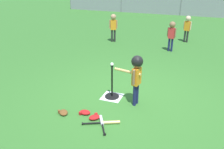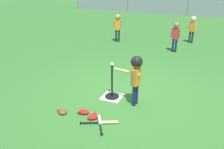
{
  "view_description": "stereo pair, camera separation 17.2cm",
  "coord_description": "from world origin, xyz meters",
  "px_view_note": "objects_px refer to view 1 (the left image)",
  "views": [
    {
      "loc": [
        1.35,
        -4.53,
        2.59
      ],
      "look_at": [
        -0.29,
        -0.16,
        0.55
      ],
      "focal_mm": 37.8,
      "sensor_mm": 36.0,
      "label": 1
    },
    {
      "loc": [
        1.51,
        -4.47,
        2.59
      ],
      "look_at": [
        -0.29,
        -0.16,
        0.55
      ],
      "focal_mm": 37.8,
      "sensor_mm": 36.0,
      "label": 2
    }
  ],
  "objects_px": {
    "spare_bat_wood": "(107,122)",
    "glove_tossed_aside": "(85,112)",
    "batter_child": "(136,70)",
    "spare_bat_silver": "(102,122)",
    "fielder_deep_left": "(187,25)",
    "baseball_on_tee": "(112,64)",
    "batting_tee": "(112,92)",
    "fielder_deep_center": "(172,32)",
    "glove_near_bats": "(63,112)",
    "glove_by_plate": "(95,117)",
    "fielder_near_left": "(113,24)"
  },
  "relations": [
    {
      "from": "batting_tee",
      "to": "fielder_near_left",
      "type": "relative_size",
      "value": 0.69
    },
    {
      "from": "fielder_near_left",
      "to": "fielder_deep_center",
      "type": "relative_size",
      "value": 1.04
    },
    {
      "from": "batting_tee",
      "to": "fielder_deep_center",
      "type": "xyz_separation_m",
      "value": [
        0.75,
        3.85,
        0.55
      ]
    },
    {
      "from": "fielder_deep_center",
      "to": "batter_child",
      "type": "bearing_deg",
      "value": -92.59
    },
    {
      "from": "spare_bat_wood",
      "to": "glove_by_plate",
      "type": "height_order",
      "value": "glove_by_plate"
    },
    {
      "from": "batting_tee",
      "to": "batter_child",
      "type": "xyz_separation_m",
      "value": [
        0.57,
        -0.12,
        0.65
      ]
    },
    {
      "from": "batting_tee",
      "to": "spare_bat_wood",
      "type": "relative_size",
      "value": 1.14
    },
    {
      "from": "glove_by_plate",
      "to": "glove_near_bats",
      "type": "bearing_deg",
      "value": -173.99
    },
    {
      "from": "fielder_near_left",
      "to": "spare_bat_silver",
      "type": "height_order",
      "value": "fielder_near_left"
    },
    {
      "from": "fielder_deep_left",
      "to": "fielder_near_left",
      "type": "bearing_deg",
      "value": -160.47
    },
    {
      "from": "batter_child",
      "to": "fielder_deep_left",
      "type": "xyz_separation_m",
      "value": [
        0.6,
        5.39,
        -0.1
      ]
    },
    {
      "from": "baseball_on_tee",
      "to": "glove_by_plate",
      "type": "relative_size",
      "value": 0.27
    },
    {
      "from": "baseball_on_tee",
      "to": "glove_tossed_aside",
      "type": "bearing_deg",
      "value": -107.18
    },
    {
      "from": "batting_tee",
      "to": "spare_bat_wood",
      "type": "distance_m",
      "value": 1.04
    },
    {
      "from": "fielder_near_left",
      "to": "spare_bat_wood",
      "type": "relative_size",
      "value": 1.66
    },
    {
      "from": "batter_child",
      "to": "fielder_near_left",
      "type": "relative_size",
      "value": 0.99
    },
    {
      "from": "fielder_deep_left",
      "to": "spare_bat_silver",
      "type": "relative_size",
      "value": 2.0
    },
    {
      "from": "batter_child",
      "to": "spare_bat_silver",
      "type": "distance_m",
      "value": 1.23
    },
    {
      "from": "baseball_on_tee",
      "to": "glove_by_plate",
      "type": "distance_m",
      "value": 1.19
    },
    {
      "from": "spare_bat_silver",
      "to": "baseball_on_tee",
      "type": "bearing_deg",
      "value": 100.26
    },
    {
      "from": "batting_tee",
      "to": "spare_bat_wood",
      "type": "height_order",
      "value": "batting_tee"
    },
    {
      "from": "spare_bat_silver",
      "to": "glove_by_plate",
      "type": "distance_m",
      "value": 0.22
    },
    {
      "from": "fielder_near_left",
      "to": "fielder_deep_center",
      "type": "xyz_separation_m",
      "value": [
        2.31,
        -0.45,
        -0.03
      ]
    },
    {
      "from": "fielder_deep_center",
      "to": "spare_bat_wood",
      "type": "height_order",
      "value": "fielder_deep_center"
    },
    {
      "from": "glove_tossed_aside",
      "to": "fielder_deep_left",
      "type": "bearing_deg",
      "value": 76.88
    },
    {
      "from": "glove_by_plate",
      "to": "fielder_near_left",
      "type": "bearing_deg",
      "value": 106.56
    },
    {
      "from": "spare_bat_silver",
      "to": "glove_near_bats",
      "type": "height_order",
      "value": "glove_near_bats"
    },
    {
      "from": "fielder_deep_center",
      "to": "glove_near_bats",
      "type": "bearing_deg",
      "value": -106.15
    },
    {
      "from": "batting_tee",
      "to": "fielder_deep_center",
      "type": "relative_size",
      "value": 0.72
    },
    {
      "from": "spare_bat_wood",
      "to": "glove_near_bats",
      "type": "xyz_separation_m",
      "value": [
        -0.93,
        0.01,
        0.01
      ]
    },
    {
      "from": "fielder_deep_center",
      "to": "baseball_on_tee",
      "type": "bearing_deg",
      "value": -100.96
    },
    {
      "from": "spare_bat_wood",
      "to": "glove_tossed_aside",
      "type": "height_order",
      "value": "glove_tossed_aside"
    },
    {
      "from": "spare_bat_silver",
      "to": "batter_child",
      "type": "bearing_deg",
      "value": 67.11
    },
    {
      "from": "batter_child",
      "to": "glove_tossed_aside",
      "type": "height_order",
      "value": "batter_child"
    },
    {
      "from": "glove_near_bats",
      "to": "glove_by_plate",
      "type": "bearing_deg",
      "value": 6.01
    },
    {
      "from": "batting_tee",
      "to": "fielder_deep_left",
      "type": "height_order",
      "value": "fielder_deep_left"
    },
    {
      "from": "glove_tossed_aside",
      "to": "baseball_on_tee",
      "type": "bearing_deg",
      "value": 72.82
    },
    {
      "from": "batter_child",
      "to": "fielder_deep_left",
      "type": "relative_size",
      "value": 1.04
    },
    {
      "from": "baseball_on_tee",
      "to": "batting_tee",
      "type": "bearing_deg",
      "value": 180.0
    },
    {
      "from": "glove_tossed_aside",
      "to": "glove_near_bats",
      "type": "bearing_deg",
      "value": -158.93
    },
    {
      "from": "spare_bat_silver",
      "to": "spare_bat_wood",
      "type": "xyz_separation_m",
      "value": [
        0.08,
        0.02,
        -0.0
      ]
    },
    {
      "from": "baseball_on_tee",
      "to": "batter_child",
      "type": "height_order",
      "value": "batter_child"
    },
    {
      "from": "batter_child",
      "to": "glove_near_bats",
      "type": "relative_size",
      "value": 4.04
    },
    {
      "from": "fielder_deep_center",
      "to": "spare_bat_silver",
      "type": "bearing_deg",
      "value": -96.57
    },
    {
      "from": "batter_child",
      "to": "spare_bat_silver",
      "type": "bearing_deg",
      "value": -112.89
    },
    {
      "from": "fielder_deep_center",
      "to": "glove_near_bats",
      "type": "distance_m",
      "value": 5.09
    },
    {
      "from": "baseball_on_tee",
      "to": "spare_bat_wood",
      "type": "relative_size",
      "value": 0.11
    },
    {
      "from": "spare_bat_silver",
      "to": "glove_tossed_aside",
      "type": "distance_m",
      "value": 0.48
    },
    {
      "from": "batter_child",
      "to": "glove_by_plate",
      "type": "bearing_deg",
      "value": -125.5
    },
    {
      "from": "batting_tee",
      "to": "glove_tossed_aside",
      "type": "distance_m",
      "value": 0.88
    }
  ]
}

